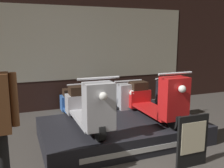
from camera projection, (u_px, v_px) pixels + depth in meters
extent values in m
cube|color=#331E19|center=(90.00, 41.00, 6.00)|extent=(9.07, 0.08, 3.20)
cube|color=beige|center=(90.00, 43.00, 5.97)|extent=(4.99, 0.01, 1.70)
cube|color=black|center=(122.00, 130.00, 4.20)|extent=(2.65, 1.54, 0.31)
cube|color=silver|center=(144.00, 150.00, 3.50)|extent=(1.86, 0.01, 0.08)
cylinder|color=black|center=(100.00, 131.00, 3.38)|extent=(0.09, 0.29, 0.29)
cylinder|color=black|center=(78.00, 107.00, 4.49)|extent=(0.09, 0.29, 0.29)
cube|color=#BCBCC1|center=(87.00, 118.00, 3.94)|extent=(0.38, 1.13, 0.05)
cube|color=#BCBCC1|center=(99.00, 106.00, 3.33)|extent=(0.40, 0.26, 0.64)
cube|color=#BCBCC1|center=(78.00, 104.00, 4.46)|extent=(0.42, 0.30, 0.33)
cube|color=black|center=(78.00, 90.00, 4.40)|extent=(0.31, 0.28, 0.15)
cylinder|color=silver|center=(99.00, 78.00, 3.25)|extent=(0.57, 0.03, 0.03)
sphere|color=white|center=(103.00, 96.00, 3.13)|extent=(0.11, 0.11, 0.11)
cylinder|color=black|center=(174.00, 120.00, 3.80)|extent=(0.09, 0.29, 0.29)
cylinder|color=black|center=(137.00, 101.00, 4.92)|extent=(0.09, 0.29, 0.29)
cube|color=red|center=(153.00, 110.00, 4.36)|extent=(0.38, 1.13, 0.05)
cube|color=red|center=(174.00, 98.00, 3.76)|extent=(0.40, 0.26, 0.64)
cube|color=red|center=(138.00, 98.00, 4.88)|extent=(0.42, 0.30, 0.33)
cube|color=black|center=(138.00, 85.00, 4.83)|extent=(0.31, 0.28, 0.15)
cylinder|color=silver|center=(175.00, 73.00, 3.68)|extent=(0.57, 0.03, 0.03)
sphere|color=white|center=(182.00, 89.00, 3.56)|extent=(0.11, 0.11, 0.11)
cylinder|color=black|center=(84.00, 122.00, 4.63)|extent=(0.09, 0.29, 0.29)
cylinder|color=black|center=(70.00, 106.00, 5.74)|extent=(0.09, 0.29, 0.29)
cube|color=#386BBC|center=(76.00, 113.00, 5.19)|extent=(0.38, 1.13, 0.05)
cube|color=#386BBC|center=(83.00, 104.00, 4.59)|extent=(0.40, 0.26, 0.64)
cube|color=#386BBC|center=(70.00, 103.00, 5.71)|extent=(0.42, 0.30, 0.33)
cube|color=black|center=(70.00, 92.00, 5.66)|extent=(0.31, 0.28, 0.15)
cylinder|color=silver|center=(83.00, 84.00, 4.51)|extent=(0.57, 0.03, 0.03)
sphere|color=white|center=(86.00, 97.00, 4.38)|extent=(0.11, 0.11, 0.11)
cylinder|color=black|center=(128.00, 117.00, 4.95)|extent=(0.09, 0.29, 0.29)
cylinder|color=black|center=(107.00, 102.00, 6.07)|extent=(0.09, 0.29, 0.29)
cube|color=#BCBCC1|center=(116.00, 109.00, 5.51)|extent=(0.38, 1.13, 0.05)
cube|color=#BCBCC1|center=(128.00, 100.00, 4.91)|extent=(0.40, 0.26, 0.64)
cube|color=#BCBCC1|center=(107.00, 99.00, 6.03)|extent=(0.42, 0.30, 0.33)
cube|color=black|center=(107.00, 89.00, 5.98)|extent=(0.31, 0.28, 0.15)
cylinder|color=silver|center=(128.00, 81.00, 4.83)|extent=(0.57, 0.03, 0.03)
sphere|color=white|center=(132.00, 93.00, 4.71)|extent=(0.11, 0.11, 0.11)
cylinder|color=black|center=(167.00, 112.00, 5.28)|extent=(0.09, 0.29, 0.29)
cylinder|color=black|center=(140.00, 99.00, 6.39)|extent=(0.09, 0.29, 0.29)
cube|color=black|center=(152.00, 105.00, 5.84)|extent=(0.38, 1.13, 0.05)
cube|color=black|center=(167.00, 96.00, 5.23)|extent=(0.40, 0.26, 0.64)
cube|color=black|center=(140.00, 96.00, 6.36)|extent=(0.42, 0.30, 0.33)
cube|color=black|center=(141.00, 87.00, 6.30)|extent=(0.31, 0.28, 0.15)
cylinder|color=silver|center=(168.00, 78.00, 5.15)|extent=(0.57, 0.03, 0.03)
sphere|color=white|center=(172.00, 89.00, 5.03)|extent=(0.11, 0.11, 0.11)
cylinder|color=black|center=(3.00, 167.00, 2.60)|extent=(0.13, 0.13, 0.76)
cylinder|color=brown|center=(14.00, 100.00, 2.52)|extent=(0.08, 0.08, 0.55)
cube|color=black|center=(192.00, 141.00, 3.28)|extent=(0.46, 0.04, 0.72)
cube|color=beige|center=(194.00, 138.00, 3.25)|extent=(0.38, 0.01, 0.43)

